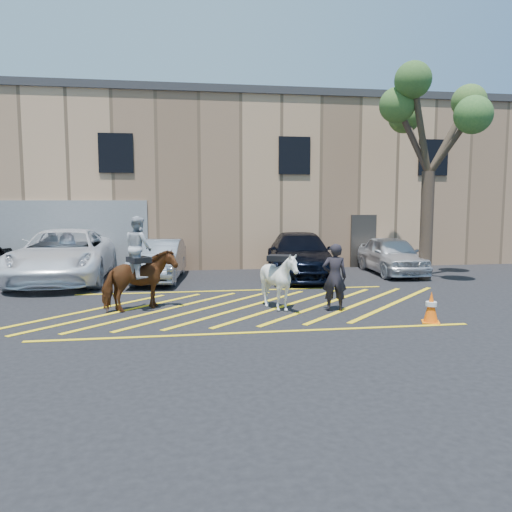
{
  "coord_description": "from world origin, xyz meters",
  "views": [
    {
      "loc": [
        -1.64,
        -13.01,
        2.78
      ],
      "look_at": [
        0.39,
        0.2,
        1.3
      ],
      "focal_mm": 35.0,
      "sensor_mm": 36.0,
      "label": 1
    }
  ],
  "objects": [
    {
      "name": "handler",
      "position": [
        2.22,
        -1.0,
        0.86
      ],
      "size": [
        0.68,
        0.51,
        1.72
      ],
      "primitive_type": "imported",
      "rotation": [
        0.0,
        0.0,
        2.98
      ],
      "color": "black",
      "rests_on": "ground"
    },
    {
      "name": "car_silver_sedan",
      "position": [
        -2.39,
        4.61,
        0.71
      ],
      "size": [
        1.99,
        4.47,
        1.43
      ],
      "primitive_type": "imported",
      "rotation": [
        0.0,
        0.0,
        -0.11
      ],
      "color": "gray",
      "rests_on": "ground"
    },
    {
      "name": "mounted_bay",
      "position": [
        -2.67,
        -0.22,
        0.97
      ],
      "size": [
        2.0,
        1.6,
        2.41
      ],
      "color": "#592A15",
      "rests_on": "ground"
    },
    {
      "name": "car_blue_suv",
      "position": [
        2.73,
        4.79,
        0.8
      ],
      "size": [
        2.94,
        5.73,
        1.59
      ],
      "primitive_type": "imported",
      "rotation": [
        0.0,
        0.0,
        -0.13
      ],
      "color": "black",
      "rests_on": "ground"
    },
    {
      "name": "warehouse",
      "position": [
        -0.01,
        11.99,
        3.65
      ],
      "size": [
        32.42,
        10.2,
        7.3
      ],
      "color": "tan",
      "rests_on": "ground"
    },
    {
      "name": "hatching_zone",
      "position": [
        -0.0,
        -0.3,
        0.01
      ],
      "size": [
        12.6,
        5.12,
        0.01
      ],
      "color": "yellow",
      "rests_on": "ground"
    },
    {
      "name": "traffic_cone",
      "position": [
        4.02,
        -2.56,
        0.37
      ],
      "size": [
        0.5,
        0.5,
        0.73
      ],
      "color": "orange",
      "rests_on": "ground"
    },
    {
      "name": "car_white_pickup",
      "position": [
        -5.61,
        5.0,
        0.9
      ],
      "size": [
        3.08,
        6.52,
        1.8
      ],
      "primitive_type": "imported",
      "rotation": [
        0.0,
        0.0,
        0.02
      ],
      "color": "white",
      "rests_on": "ground"
    },
    {
      "name": "tree",
      "position": [
        6.91,
        3.34,
        5.69
      ],
      "size": [
        3.99,
        4.37,
        7.31
      ],
      "color": "#493A2C",
      "rests_on": "ground"
    },
    {
      "name": "ground",
      "position": [
        0.0,
        0.0,
        0.0
      ],
      "size": [
        90.0,
        90.0,
        0.0
      ],
      "primitive_type": "plane",
      "color": "black",
      "rests_on": "ground"
    },
    {
      "name": "car_white_suv",
      "position": [
        6.38,
        4.94,
        0.72
      ],
      "size": [
        1.92,
        4.29,
        1.43
      ],
      "primitive_type": "imported",
      "rotation": [
        0.0,
        0.0,
        -0.05
      ],
      "color": "silver",
      "rests_on": "ground"
    },
    {
      "name": "saddled_white",
      "position": [
        0.85,
        -0.7,
        0.76
      ],
      "size": [
        1.65,
        1.73,
        1.51
      ],
      "color": "silver",
      "rests_on": "ground"
    }
  ]
}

